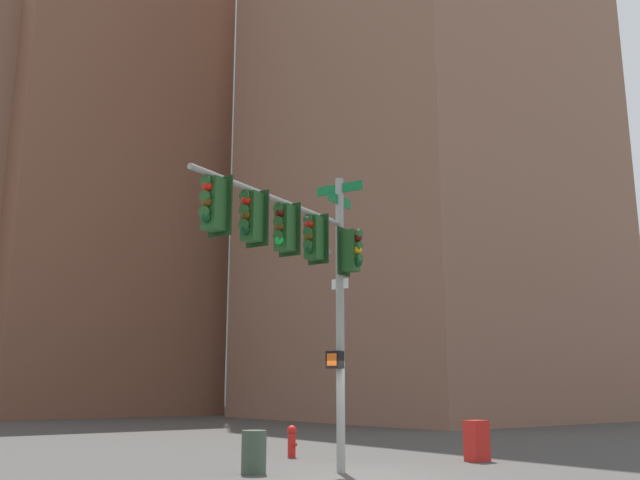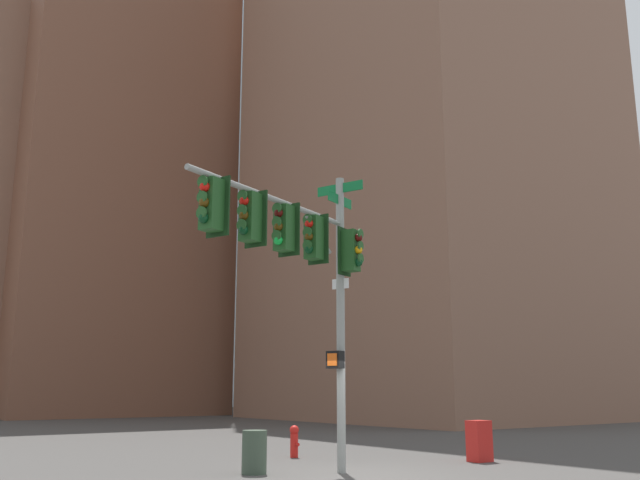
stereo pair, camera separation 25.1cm
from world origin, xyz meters
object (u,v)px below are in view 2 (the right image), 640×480
fire_hydrant (294,440)px  newspaper_box (479,441)px  signal_pole_assembly (301,252)px  litter_bin (254,452)px

fire_hydrant → newspaper_box: (3.81, 3.29, 0.05)m
signal_pole_assembly → newspaper_box: bearing=163.5°
fire_hydrant → litter_bin: 3.90m
signal_pole_assembly → fire_hydrant: bearing=-143.6°
litter_bin → newspaper_box: bearing=79.2°
signal_pole_assembly → fire_hydrant: size_ratio=7.99×
litter_bin → fire_hydrant: bearing=132.6°
fire_hydrant → newspaper_box: 5.04m
signal_pole_assembly → litter_bin: size_ratio=7.33×
signal_pole_assembly → newspaper_box: size_ratio=6.63×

